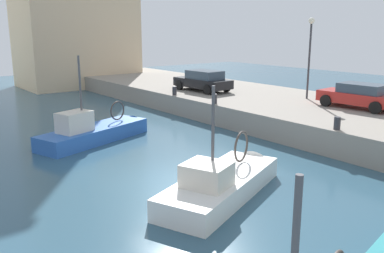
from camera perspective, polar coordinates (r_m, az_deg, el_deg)
name	(u,v)px	position (r m, az deg, el deg)	size (l,w,h in m)	color
water_surface	(168,180)	(15.29, -3.25, -7.38)	(80.00, 80.00, 0.00)	#2D5166
quay_wall	(348,122)	(23.34, 20.71, 0.58)	(9.00, 56.00, 1.20)	gray
fishing_boat_white	(226,190)	(14.18, 4.66, -8.65)	(6.61, 4.07, 4.59)	white
fishing_boat_blue	(99,137)	(21.12, -12.67, -1.47)	(6.89, 3.70, 4.99)	#2D60B7
parked_car_black	(203,81)	(28.65, 1.54, 6.34)	(2.19, 4.36, 1.42)	black
parked_car_red	(359,95)	(24.10, 22.01, 3.99)	(2.09, 4.21, 1.34)	red
mooring_bollard_south	(337,123)	(18.67, 19.34, 0.43)	(0.28, 0.28, 0.55)	#2D2D33
mooring_bollard_mid	(215,99)	(23.88, 3.14, 3.84)	(0.28, 0.28, 0.55)	#2D2D33
mooring_bollard_north	(175,91)	(27.00, -2.42, 4.94)	(0.28, 0.28, 0.55)	#2D2D33
quay_streetlamp	(310,45)	(26.26, 15.94, 10.75)	(0.36, 0.36, 4.83)	#38383D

